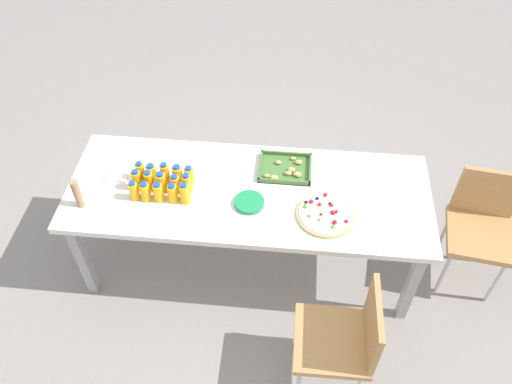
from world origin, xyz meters
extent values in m
plane|color=gray|center=(0.00, 0.00, 0.00)|extent=(12.00, 12.00, 0.00)
cube|color=silver|center=(0.00, 0.00, 0.71)|extent=(2.19, 0.81, 0.04)
cube|color=#99999E|center=(-1.01, -0.33, 0.34)|extent=(0.06, 0.06, 0.69)
cube|color=#99999E|center=(1.01, -0.33, 0.34)|extent=(0.06, 0.06, 0.69)
cube|color=#99999E|center=(-1.01, 0.33, 0.34)|extent=(0.06, 0.06, 0.69)
cube|color=#99999E|center=(1.01, 0.33, 0.34)|extent=(0.06, 0.06, 0.69)
cube|color=#B7844C|center=(1.45, 0.01, 0.45)|extent=(0.45, 0.45, 0.04)
cube|color=#B7844C|center=(1.47, 0.20, 0.64)|extent=(0.38, 0.08, 0.38)
cylinder|color=silver|center=(1.59, -0.17, 0.21)|extent=(0.02, 0.02, 0.41)
cylinder|color=silver|center=(1.27, -0.12, 0.21)|extent=(0.02, 0.02, 0.41)
cylinder|color=silver|center=(1.63, 0.15, 0.21)|extent=(0.02, 0.02, 0.41)
cylinder|color=silver|center=(1.31, 0.19, 0.21)|extent=(0.02, 0.02, 0.41)
cube|color=#B7844C|center=(0.53, -0.78, 0.45)|extent=(0.40, 0.40, 0.04)
cube|color=#B7844C|center=(0.71, -0.78, 0.64)|extent=(0.03, 0.38, 0.38)
cylinder|color=silver|center=(0.37, -0.63, 0.21)|extent=(0.02, 0.02, 0.41)
cylinder|color=silver|center=(0.69, -0.62, 0.21)|extent=(0.02, 0.02, 0.41)
cylinder|color=#F9B014|center=(-0.66, -0.13, 0.79)|extent=(0.05, 0.05, 0.12)
cylinder|color=blue|center=(-0.66, -0.13, 0.86)|extent=(0.03, 0.03, 0.02)
cylinder|color=#F9AE14|center=(-0.59, -0.13, 0.79)|extent=(0.06, 0.06, 0.12)
cylinder|color=blue|center=(-0.59, -0.13, 0.85)|extent=(0.04, 0.04, 0.02)
cylinder|color=#FAAD14|center=(-0.51, -0.12, 0.79)|extent=(0.06, 0.06, 0.12)
cylinder|color=blue|center=(-0.51, -0.12, 0.86)|extent=(0.04, 0.04, 0.02)
cylinder|color=#FBAE14|center=(-0.43, -0.12, 0.78)|extent=(0.06, 0.06, 0.12)
cylinder|color=blue|center=(-0.43, -0.12, 0.85)|extent=(0.04, 0.04, 0.02)
cylinder|color=#F8AD14|center=(-0.36, -0.12, 0.79)|extent=(0.06, 0.06, 0.13)
cylinder|color=blue|center=(-0.36, -0.12, 0.87)|extent=(0.04, 0.04, 0.02)
cylinder|color=#FAAF14|center=(-0.66, -0.04, 0.79)|extent=(0.06, 0.06, 0.13)
cylinder|color=blue|center=(-0.66, -0.04, 0.87)|extent=(0.04, 0.04, 0.02)
cylinder|color=#F8AB14|center=(-0.59, -0.05, 0.79)|extent=(0.06, 0.06, 0.13)
cylinder|color=blue|center=(-0.59, -0.05, 0.87)|extent=(0.04, 0.04, 0.02)
cylinder|color=#F9AF14|center=(-0.51, -0.04, 0.79)|extent=(0.06, 0.06, 0.13)
cylinder|color=blue|center=(-0.51, -0.04, 0.86)|extent=(0.04, 0.04, 0.02)
cylinder|color=#F8AA14|center=(-0.43, -0.05, 0.78)|extent=(0.06, 0.06, 0.12)
cylinder|color=blue|center=(-0.43, -0.05, 0.85)|extent=(0.04, 0.04, 0.02)
cylinder|color=#FAAE14|center=(-0.36, -0.04, 0.79)|extent=(0.06, 0.06, 0.13)
cylinder|color=blue|center=(-0.36, -0.04, 0.86)|extent=(0.04, 0.04, 0.02)
cylinder|color=#FAAC14|center=(-0.66, 0.03, 0.79)|extent=(0.05, 0.05, 0.13)
cylinder|color=blue|center=(-0.66, 0.03, 0.86)|extent=(0.03, 0.03, 0.02)
cylinder|color=#FAAF14|center=(-0.59, 0.02, 0.79)|extent=(0.06, 0.06, 0.12)
cylinder|color=blue|center=(-0.59, 0.02, 0.85)|extent=(0.04, 0.04, 0.02)
cylinder|color=#F9AC14|center=(-0.51, 0.03, 0.79)|extent=(0.05, 0.05, 0.13)
cylinder|color=blue|center=(-0.51, 0.03, 0.86)|extent=(0.03, 0.03, 0.02)
cylinder|color=#FAB014|center=(-0.43, 0.03, 0.79)|extent=(0.06, 0.06, 0.12)
cylinder|color=blue|center=(-0.43, 0.03, 0.85)|extent=(0.04, 0.04, 0.02)
cylinder|color=#F9AC14|center=(-0.36, 0.03, 0.78)|extent=(0.05, 0.05, 0.12)
cylinder|color=blue|center=(-0.36, 0.03, 0.85)|extent=(0.04, 0.04, 0.02)
cylinder|color=tan|center=(0.46, -0.15, 0.74)|extent=(0.34, 0.34, 0.02)
cylinder|color=white|center=(0.46, -0.15, 0.75)|extent=(0.31, 0.31, 0.01)
sphere|color=#1E1947|center=(0.35, -0.09, 0.76)|extent=(0.02, 0.02, 0.02)
sphere|color=#1E1947|center=(0.49, -0.08, 0.76)|extent=(0.02, 0.02, 0.02)
sphere|color=red|center=(0.46, -0.02, 0.76)|extent=(0.02, 0.02, 0.02)
sphere|color=red|center=(0.43, -0.10, 0.76)|extent=(0.02, 0.02, 0.02)
sphere|color=#1E1947|center=(0.41, -0.05, 0.76)|extent=(0.02, 0.02, 0.02)
sphere|color=red|center=(0.58, -0.21, 0.76)|extent=(0.02, 0.02, 0.02)
sphere|color=#66B238|center=(0.43, -0.21, 0.76)|extent=(0.02, 0.02, 0.02)
sphere|color=#66B238|center=(0.37, -0.19, 0.76)|extent=(0.02, 0.02, 0.02)
sphere|color=red|center=(0.49, -0.10, 0.76)|extent=(0.02, 0.02, 0.02)
sphere|color=red|center=(0.50, -0.16, 0.76)|extent=(0.02, 0.02, 0.02)
sphere|color=red|center=(0.51, -0.22, 0.76)|extent=(0.03, 0.03, 0.03)
sphere|color=#66B238|center=(0.50, -0.26, 0.76)|extent=(0.02, 0.02, 0.02)
sphere|color=red|center=(0.52, -0.14, 0.76)|extent=(0.02, 0.02, 0.02)
sphere|color=#66B238|center=(0.35, -0.12, 0.76)|extent=(0.03, 0.03, 0.03)
sphere|color=red|center=(0.44, -0.17, 0.76)|extent=(0.02, 0.02, 0.02)
sphere|color=red|center=(0.38, -0.08, 0.76)|extent=(0.03, 0.03, 0.03)
sphere|color=red|center=(0.50, -0.15, 0.76)|extent=(0.02, 0.02, 0.02)
cube|color=#477238|center=(0.21, 0.20, 0.73)|extent=(0.32, 0.26, 0.01)
cube|color=#477238|center=(0.21, 0.07, 0.74)|extent=(0.32, 0.01, 0.03)
cube|color=#477238|center=(0.21, 0.32, 0.74)|extent=(0.32, 0.01, 0.03)
cube|color=#477238|center=(0.05, 0.20, 0.74)|extent=(0.01, 0.26, 0.03)
cube|color=#477238|center=(0.36, 0.20, 0.74)|extent=(0.01, 0.26, 0.03)
ellipsoid|color=tan|center=(0.29, 0.25, 0.75)|extent=(0.05, 0.03, 0.03)
ellipsoid|color=tan|center=(0.25, 0.18, 0.75)|extent=(0.05, 0.04, 0.03)
ellipsoid|color=tan|center=(0.29, 0.14, 0.74)|extent=(0.04, 0.03, 0.02)
ellipsoid|color=tan|center=(0.25, 0.29, 0.74)|extent=(0.04, 0.03, 0.02)
ellipsoid|color=tan|center=(0.15, 0.10, 0.75)|extent=(0.05, 0.04, 0.03)
ellipsoid|color=tan|center=(0.29, 0.14, 0.75)|extent=(0.05, 0.04, 0.03)
ellipsoid|color=tan|center=(0.16, 0.24, 0.75)|extent=(0.04, 0.03, 0.02)
ellipsoid|color=tan|center=(0.23, 0.15, 0.75)|extent=(0.05, 0.03, 0.03)
ellipsoid|color=tan|center=(0.10, 0.11, 0.75)|extent=(0.04, 0.03, 0.02)
cylinder|color=#1E8C4C|center=(0.02, -0.11, 0.73)|extent=(0.18, 0.18, 0.00)
cylinder|color=#1E8C4C|center=(0.02, -0.11, 0.73)|extent=(0.18, 0.18, 0.00)
cylinder|color=#1E8C4C|center=(0.02, -0.11, 0.74)|extent=(0.18, 0.18, 0.00)
cylinder|color=#1E8C4C|center=(0.02, -0.11, 0.74)|extent=(0.18, 0.18, 0.00)
cylinder|color=#1E8C4C|center=(0.02, -0.11, 0.75)|extent=(0.18, 0.18, 0.00)
cylinder|color=#1E8C4C|center=(0.02, -0.11, 0.75)|extent=(0.18, 0.18, 0.00)
cube|color=white|center=(-0.82, 0.07, 0.73)|extent=(0.15, 0.15, 0.01)
cylinder|color=#9E7A56|center=(-0.96, -0.21, 0.82)|extent=(0.04, 0.04, 0.20)
camera|label=1|loc=(0.25, -2.11, 3.02)|focal=36.51mm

